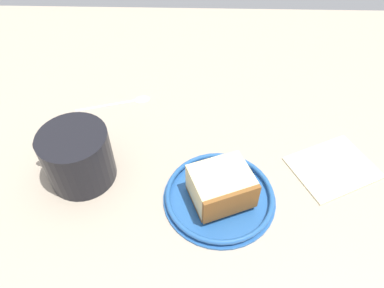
# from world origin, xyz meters

# --- Properties ---
(ground_plane) EXTENTS (1.11, 1.11, 0.04)m
(ground_plane) POSITION_xyz_m (0.00, 0.00, -0.02)
(ground_plane) COLOR tan
(small_plate) EXTENTS (0.16, 0.16, 0.01)m
(small_plate) POSITION_xyz_m (-0.05, 0.03, 0.01)
(small_plate) COLOR #26599E
(small_plate) RESTS_ON ground_plane
(cake_slice) EXTENTS (0.10, 0.10, 0.05)m
(cake_slice) POSITION_xyz_m (-0.05, 0.03, 0.03)
(cake_slice) COLOR brown
(cake_slice) RESTS_ON small_plate
(tea_mug) EXTENTS (0.12, 0.10, 0.09)m
(tea_mug) POSITION_xyz_m (0.16, -0.01, 0.04)
(tea_mug) COLOR black
(tea_mug) RESTS_ON ground_plane
(teaspoon) EXTENTS (0.13, 0.05, 0.01)m
(teaspoon) POSITION_xyz_m (0.12, -0.18, 0.00)
(teaspoon) COLOR silver
(teaspoon) RESTS_ON ground_plane
(folded_napkin) EXTENTS (0.15, 0.14, 0.01)m
(folded_napkin) POSITION_xyz_m (-0.22, -0.03, 0.00)
(folded_napkin) COLOR beige
(folded_napkin) RESTS_ON ground_plane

